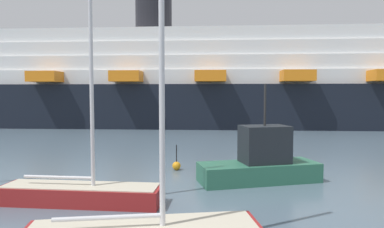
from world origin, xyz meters
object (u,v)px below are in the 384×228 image
fishing_boat_2 (261,162)px  channel_buoy_1 (177,165)px  sailboat_0 (81,190)px  cruise_ship (283,84)px

fishing_boat_2 → channel_buoy_1: 5.42m
channel_buoy_1 → sailboat_0: bearing=-115.9°
sailboat_0 → cruise_ship: 41.10m
sailboat_0 → cruise_ship: cruise_ship is taller
sailboat_0 → fishing_boat_2: size_ratio=1.78×
cruise_ship → fishing_boat_2: bearing=-103.4°
channel_buoy_1 → cruise_ship: cruise_ship is taller
fishing_boat_2 → channel_buoy_1: (-4.85, 2.27, -0.78)m
sailboat_0 → cruise_ship: (15.28, 37.74, 5.65)m
sailboat_0 → channel_buoy_1: bearing=65.0°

